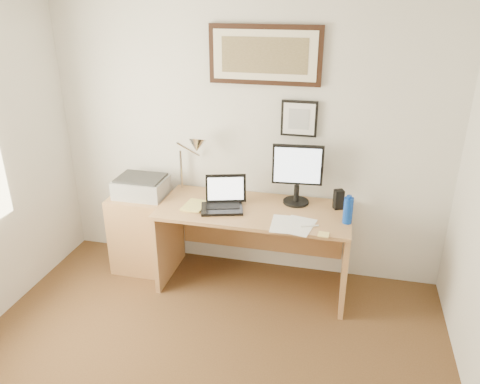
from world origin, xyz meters
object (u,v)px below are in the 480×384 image
(lcd_monitor, at_px, (297,172))
(book, at_px, (185,204))
(side_cabinet, at_px, (142,232))
(printer, at_px, (141,186))
(water_bottle, at_px, (348,210))
(laptop, at_px, (223,201))
(desk, at_px, (256,229))

(lcd_monitor, bearing_deg, book, -164.08)
(side_cabinet, xyz_separation_m, printer, (0.02, 0.03, 0.45))
(water_bottle, bearing_deg, laptop, 177.56)
(water_bottle, height_order, desk, water_bottle)
(laptop, distance_m, printer, 0.80)
(desk, distance_m, printer, 1.09)
(side_cabinet, relative_size, desk, 0.46)
(book, distance_m, laptop, 0.33)
(side_cabinet, bearing_deg, desk, 1.89)
(laptop, bearing_deg, printer, 171.36)
(printer, bearing_deg, water_bottle, -5.17)
(water_bottle, relative_size, lcd_monitor, 0.41)
(water_bottle, distance_m, laptop, 1.02)
(desk, bearing_deg, side_cabinet, -178.11)
(side_cabinet, relative_size, lcd_monitor, 1.40)
(laptop, bearing_deg, lcd_monitor, 21.40)
(laptop, relative_size, printer, 0.90)
(side_cabinet, bearing_deg, water_bottle, -4.10)
(water_bottle, bearing_deg, printer, 174.83)
(book, relative_size, desk, 0.15)
(laptop, height_order, lcd_monitor, lcd_monitor)
(side_cabinet, distance_m, lcd_monitor, 1.56)
(side_cabinet, distance_m, laptop, 0.93)
(book, xyz_separation_m, printer, (-0.46, 0.15, 0.06))
(water_bottle, relative_size, desk, 0.13)
(side_cabinet, distance_m, book, 0.64)
(lcd_monitor, relative_size, printer, 1.18)
(desk, xyz_separation_m, lcd_monitor, (0.32, 0.10, 0.53))
(lcd_monitor, bearing_deg, printer, -175.53)
(laptop, xyz_separation_m, lcd_monitor, (0.58, 0.23, 0.23))
(side_cabinet, relative_size, laptop, 1.85)
(book, height_order, printer, printer)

